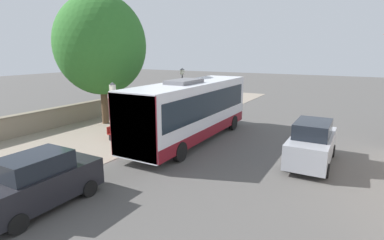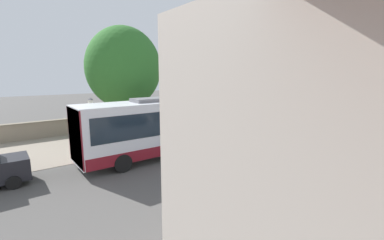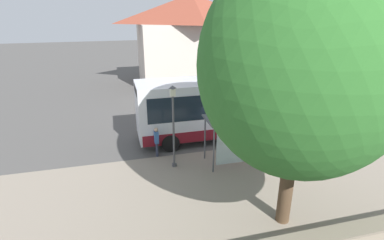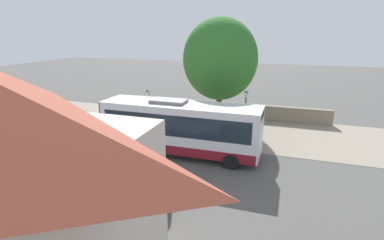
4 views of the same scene
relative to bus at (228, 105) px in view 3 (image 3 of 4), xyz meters
name	(u,v)px [view 3 (image 3 of 4)]	position (x,y,z in m)	size (l,w,h in m)	color
ground_plane	(225,149)	(-1.77, 0.76, -1.97)	(120.00, 120.00, 0.00)	#514F4C
sidewalk_plaza	(262,194)	(-6.27, 0.76, -1.96)	(9.00, 44.00, 0.02)	gray
background_building	(192,38)	(14.38, -1.45, 2.51)	(7.26, 11.04, 8.69)	beige
bus	(228,105)	(0.00, 0.00, 0.00)	(2.77, 10.81, 3.81)	silver
bus_shelter	(238,126)	(-3.42, 0.82, 0.08)	(1.72, 3.11, 2.45)	#515459
pedestrian	(156,140)	(-1.64, 4.61, -1.00)	(0.34, 0.22, 1.65)	#2D3347
bench	(292,157)	(-4.30, -1.84, -1.50)	(0.40, 1.49, 0.88)	maroon
street_lamp_near	(173,120)	(-2.96, 3.93, 0.52)	(0.28, 0.28, 4.18)	#4C4C51
street_lamp_far	(310,110)	(-2.67, -3.70, 0.30)	(0.28, 0.28, 3.80)	#4C4C51
shade_tree	(302,66)	(-7.96, 0.81, 3.85)	(6.51, 6.51, 9.42)	brown
parked_car_behind_bus	(366,112)	(-0.64, -9.59, -1.02)	(1.89, 4.22, 1.96)	black
parked_car_far_lane	(203,91)	(6.98, -0.47, -0.94)	(1.93, 4.66, 2.13)	#9EA0A8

